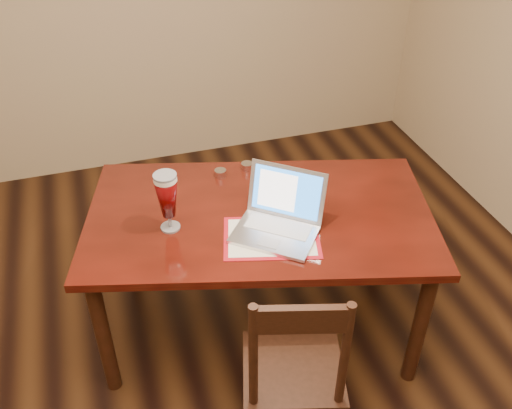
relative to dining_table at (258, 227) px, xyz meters
name	(u,v)px	position (x,y,z in m)	size (l,w,h in m)	color
room_shell	(181,78)	(-0.41, -0.61, 1.08)	(4.51, 5.01, 2.71)	tan
dining_table	(258,227)	(0.00, 0.00, 0.00)	(1.81, 1.31, 1.06)	#4C110A
dining_chair	(294,372)	(-0.06, -0.68, -0.22)	(0.51, 0.49, 0.98)	black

